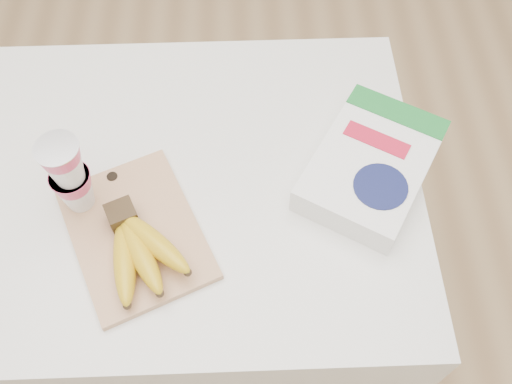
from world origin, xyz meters
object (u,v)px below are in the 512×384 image
cutting_board (136,233)px  bananas (138,249)px  table (163,268)px  yogurt_stack (69,174)px  cereal_box (371,165)px

cutting_board → bananas: (0.01, -0.05, 0.03)m
table → cutting_board: bearing=-82.4°
yogurt_stack → cereal_box: (0.52, 0.05, -0.07)m
bananas → yogurt_stack: bearing=135.7°
table → cutting_board: (0.02, -0.11, 0.41)m
table → cereal_box: size_ratio=3.16×
cereal_box → yogurt_stack: bearing=-143.4°
cutting_board → cereal_box: 0.44m
yogurt_stack → cereal_box: yogurt_stack is taller
table → yogurt_stack: 0.52m
cereal_box → cutting_board: bearing=-134.2°
bananas → yogurt_stack: size_ratio=1.20×
cutting_board → yogurt_stack: size_ratio=1.71×
cutting_board → bananas: size_ratio=1.43×
yogurt_stack → bananas: bearing=-44.3°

